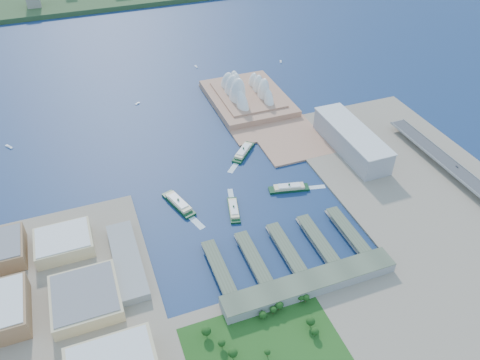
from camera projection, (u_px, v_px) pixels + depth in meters
name	position (u px, v px, depth m)	size (l,w,h in m)	color
ground	(251.00, 214.00, 607.60)	(3000.00, 3000.00, 0.00)	#10294F
west_land	(55.00, 341.00, 460.54)	(220.00, 390.00, 3.00)	gray
south_land	(331.00, 351.00, 452.70)	(720.00, 180.00, 3.00)	gray
east_land	(428.00, 195.00, 636.39)	(240.00, 500.00, 3.00)	gray
peninsula	(253.00, 106.00, 827.03)	(135.00, 220.00, 3.00)	#AC7A5E
opera_house	(248.00, 86.00, 822.06)	(134.00, 180.00, 58.00)	white
toaster_building	(351.00, 140.00, 707.46)	(45.00, 155.00, 35.00)	#939398
expressway	(470.00, 185.00, 641.04)	(26.00, 340.00, 11.85)	gray
west_buildings	(49.00, 304.00, 476.88)	(200.00, 280.00, 27.00)	#926C49
ferry_wharves	(285.00, 249.00, 553.60)	(184.00, 90.00, 9.30)	#4A5540
terminal_building	(310.00, 284.00, 507.18)	(200.00, 28.00, 12.00)	gray
park	(267.00, 347.00, 444.87)	(150.00, 110.00, 16.00)	#194714
ferry_a	(178.00, 202.00, 617.81)	(15.51, 60.91, 11.52)	#0D371A
ferry_b	(243.00, 151.00, 711.93)	(14.52, 57.05, 10.79)	#0D371A
ferry_c	(234.00, 208.00, 609.52)	(12.66, 49.73, 9.40)	#0D371A
ferry_d	(289.00, 187.00, 643.61)	(14.25, 55.97, 10.58)	#0D371A
boat_a	(9.00, 147.00, 727.32)	(3.68, 14.70, 2.84)	white
boat_b	(138.00, 103.00, 834.68)	(3.21, 9.17, 2.48)	white
boat_c	(281.00, 61.00, 973.89)	(3.24, 11.09, 2.50)	white
boat_e	(196.00, 66.00, 954.73)	(3.44, 10.80, 2.65)	white
car_c	(457.00, 167.00, 662.61)	(1.82, 4.47, 1.30)	slate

